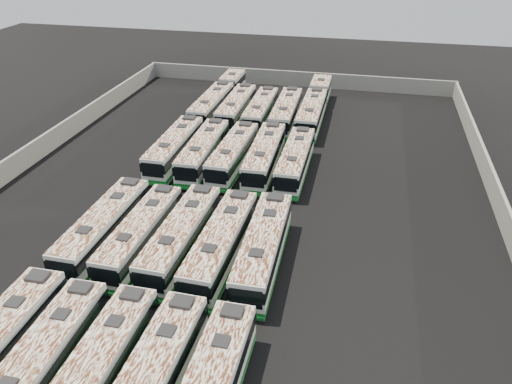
{
  "coord_description": "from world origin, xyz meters",
  "views": [
    {
      "loc": [
        10.28,
        -35.51,
        22.57
      ],
      "look_at": [
        2.0,
        0.84,
        1.6
      ],
      "focal_mm": 35.0,
      "sensor_mm": 36.0,
      "label": 1
    }
  ],
  "objects_px": {
    "bus_midback_left": "(203,151)",
    "bus_midfront_right": "(221,244)",
    "bus_front_left": "(41,365)",
    "bus_midback_center": "(233,154)",
    "bus_front_center": "(97,373)",
    "bus_midfront_center": "(181,237)",
    "bus_back_right": "(286,113)",
    "bus_back_center": "(261,111)",
    "bus_midback_far_right": "(295,161)",
    "bus_midfront_far_right": "(263,248)",
    "bus_back_far_right": "(315,105)",
    "bus_back_far_left": "(219,98)",
    "bus_midback_far_left": "(175,148)",
    "bus_midback_right": "(264,156)",
    "bus_midfront_far_left": "(104,228)",
    "bus_midfront_left": "(141,234)",
    "bus_back_left": "(236,108)"
  },
  "relations": [
    {
      "from": "bus_midfront_right",
      "to": "bus_midback_left",
      "type": "distance_m",
      "value": 16.27
    },
    {
      "from": "bus_front_left",
      "to": "bus_midback_center",
      "type": "bearing_deg",
      "value": 82.51
    },
    {
      "from": "bus_midfront_left",
      "to": "bus_midback_left",
      "type": "xyz_separation_m",
      "value": [
        -0.03,
        15.01,
        0.05
      ]
    },
    {
      "from": "bus_back_far_right",
      "to": "bus_midback_right",
      "type": "bearing_deg",
      "value": -100.89
    },
    {
      "from": "bus_front_left",
      "to": "bus_midback_right",
      "type": "relative_size",
      "value": 0.98
    },
    {
      "from": "bus_midback_right",
      "to": "bus_back_left",
      "type": "relative_size",
      "value": 1.0
    },
    {
      "from": "bus_midback_center",
      "to": "bus_back_center",
      "type": "height_order",
      "value": "bus_midback_center"
    },
    {
      "from": "bus_midback_far_right",
      "to": "bus_back_right",
      "type": "bearing_deg",
      "value": 103.68
    },
    {
      "from": "bus_midfront_far_right",
      "to": "bus_back_far_right",
      "type": "relative_size",
      "value": 0.65
    },
    {
      "from": "bus_midback_right",
      "to": "bus_midfront_far_left",
      "type": "bearing_deg",
      "value": -122.97
    },
    {
      "from": "bus_midfront_center",
      "to": "bus_midback_far_right",
      "type": "relative_size",
      "value": 1.04
    },
    {
      "from": "bus_back_center",
      "to": "bus_back_far_right",
      "type": "xyz_separation_m",
      "value": [
        6.15,
        3.25,
        0.07
      ]
    },
    {
      "from": "bus_back_center",
      "to": "bus_back_right",
      "type": "relative_size",
      "value": 0.97
    },
    {
      "from": "bus_midfront_right",
      "to": "bus_back_center",
      "type": "height_order",
      "value": "bus_midfront_right"
    },
    {
      "from": "bus_midback_left",
      "to": "bus_midfront_right",
      "type": "bearing_deg",
      "value": -68.73
    },
    {
      "from": "bus_front_center",
      "to": "bus_midback_center",
      "type": "xyz_separation_m",
      "value": [
        -0.08,
        27.56,
        0.01
      ]
    },
    {
      "from": "bus_midback_right",
      "to": "bus_midback_center",
      "type": "bearing_deg",
      "value": -179.06
    },
    {
      "from": "bus_front_center",
      "to": "bus_back_center",
      "type": "distance_m",
      "value": 40.24
    },
    {
      "from": "bus_front_center",
      "to": "bus_midfront_center",
      "type": "distance_m",
      "value": 12.68
    },
    {
      "from": "bus_midback_far_left",
      "to": "bus_midback_right",
      "type": "bearing_deg",
      "value": 0.19
    },
    {
      "from": "bus_front_left",
      "to": "bus_back_center",
      "type": "height_order",
      "value": "bus_front_left"
    },
    {
      "from": "bus_midfront_center",
      "to": "bus_back_far_left",
      "type": "bearing_deg",
      "value": 102.8
    },
    {
      "from": "bus_midback_far_left",
      "to": "bus_back_right",
      "type": "bearing_deg",
      "value": 53.29
    },
    {
      "from": "bus_front_center",
      "to": "bus_midback_far_right",
      "type": "bearing_deg",
      "value": 77.51
    },
    {
      "from": "bus_front_center",
      "to": "bus_midfront_right",
      "type": "distance_m",
      "value": 12.84
    },
    {
      "from": "bus_midback_far_left",
      "to": "bus_midback_center",
      "type": "relative_size",
      "value": 1.03
    },
    {
      "from": "bus_midfront_center",
      "to": "bus_back_far_right",
      "type": "bearing_deg",
      "value": 80.15
    },
    {
      "from": "bus_front_left",
      "to": "bus_back_left",
      "type": "distance_m",
      "value": 40.54
    },
    {
      "from": "bus_midfront_far_right",
      "to": "bus_back_left",
      "type": "xyz_separation_m",
      "value": [
        -9.31,
        27.7,
        -0.02
      ]
    },
    {
      "from": "bus_midfront_left",
      "to": "bus_midfront_center",
      "type": "relative_size",
      "value": 0.96
    },
    {
      "from": "bus_front_center",
      "to": "bus_back_far_left",
      "type": "distance_m",
      "value": 43.93
    },
    {
      "from": "bus_midfront_far_right",
      "to": "bus_midback_left",
      "type": "xyz_separation_m",
      "value": [
        -9.32,
        14.82,
        -0.03
      ]
    },
    {
      "from": "bus_midback_left",
      "to": "bus_midback_center",
      "type": "relative_size",
      "value": 1.02
    },
    {
      "from": "bus_midback_far_left",
      "to": "bus_midback_far_right",
      "type": "xyz_separation_m",
      "value": [
        12.4,
        -0.11,
        -0.06
      ]
    },
    {
      "from": "bus_midback_center",
      "to": "bus_midfront_left",
      "type": "bearing_deg",
      "value": -99.88
    },
    {
      "from": "bus_midfront_center",
      "to": "bus_back_left",
      "type": "height_order",
      "value": "bus_midfront_center"
    },
    {
      "from": "bus_midfront_right",
      "to": "bus_front_left",
      "type": "bearing_deg",
      "value": -114.83
    },
    {
      "from": "bus_back_right",
      "to": "bus_midfront_right",
      "type": "bearing_deg",
      "value": -91.09
    },
    {
      "from": "bus_midfront_center",
      "to": "bus_midback_left",
      "type": "bearing_deg",
      "value": 103.31
    },
    {
      "from": "bus_midfront_left",
      "to": "bus_midfront_far_right",
      "type": "xyz_separation_m",
      "value": [
        9.29,
        0.19,
        0.08
      ]
    },
    {
      "from": "bus_midfront_far_right",
      "to": "bus_back_right",
      "type": "bearing_deg",
      "value": 95.18
    },
    {
      "from": "bus_midback_right",
      "to": "bus_back_left",
      "type": "bearing_deg",
      "value": 114.67
    },
    {
      "from": "bus_back_far_left",
      "to": "bus_front_center",
      "type": "bearing_deg",
      "value": -81.5
    },
    {
      "from": "bus_midfront_far_right",
      "to": "bus_midback_right",
      "type": "height_order",
      "value": "bus_midfront_far_right"
    },
    {
      "from": "bus_midback_left",
      "to": "bus_midback_far_right",
      "type": "relative_size",
      "value": 1.03
    },
    {
      "from": "bus_midfront_right",
      "to": "bus_back_far_left",
      "type": "relative_size",
      "value": 0.64
    },
    {
      "from": "bus_midback_far_right",
      "to": "bus_back_right",
      "type": "relative_size",
      "value": 0.96
    },
    {
      "from": "bus_back_far_right",
      "to": "bus_midback_far_right",
      "type": "bearing_deg",
      "value": -89.81
    },
    {
      "from": "bus_midback_far_right",
      "to": "bus_back_far_right",
      "type": "height_order",
      "value": "bus_back_far_right"
    },
    {
      "from": "bus_midback_center",
      "to": "bus_midfront_far_right",
      "type": "bearing_deg",
      "value": -65.75
    }
  ]
}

